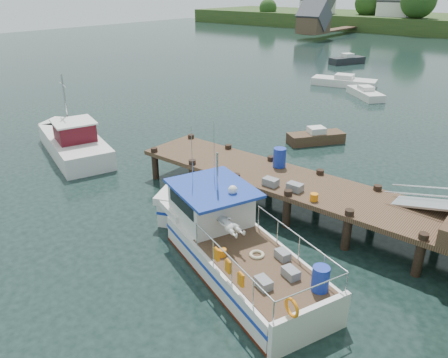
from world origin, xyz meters
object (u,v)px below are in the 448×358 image
Objects in this scene: dock at (425,197)px; moored_b at (365,93)px; lobster_boat at (227,239)px; work_boat at (73,141)px; moored_e at (347,60)px; moored_a at (344,82)px; moored_rowboat at (316,137)px.

dock is 24.07m from moored_b.
lobster_boat is 1.10× the size of work_boat.
moored_e is at bearing 117.81° from dock.
moored_a is 4.57m from moored_b.
moored_rowboat is (-8.40, 8.39, -1.87)m from dock.
moored_e reaches higher than moored_rowboat.
moored_e is at bearing 125.87° from moored_b.
dock is 1.83× the size of lobster_boat.
lobster_boat is (-4.97, -4.50, -1.43)m from dock.
moored_a is 1.45× the size of moored_b.
dock is 28.38m from moored_a.
moored_rowboat is 17.14m from moored_a.
dock is 2.72× the size of moored_a.
moored_b is (7.57, 23.24, -0.34)m from work_boat.
moored_rowboat is (-3.43, 12.90, -0.45)m from lobster_boat.
moored_e reaches higher than moored_b.
moored_b is at bearing 91.88° from work_boat.
moored_a is 1.33× the size of moored_e.
work_boat reaches higher than moored_a.
moored_rowboat is at bearing -63.70° from moored_a.
lobster_boat reaches higher than moored_a.
dock is at bearing -46.32° from moored_e.
dock is at bearing -69.16° from moored_rowboat.
dock is 41.21m from moored_e.
moored_b is at bearing 116.55° from dock.
dock is at bearing 25.47° from work_boat.
lobster_boat is 1.97× the size of moored_e.
moored_a is 12.91m from moored_e.
dock reaches higher than lobster_boat.
dock reaches higher than work_boat.
moored_e is at bearing 130.89° from lobster_boat.
dock is 2.02× the size of work_boat.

